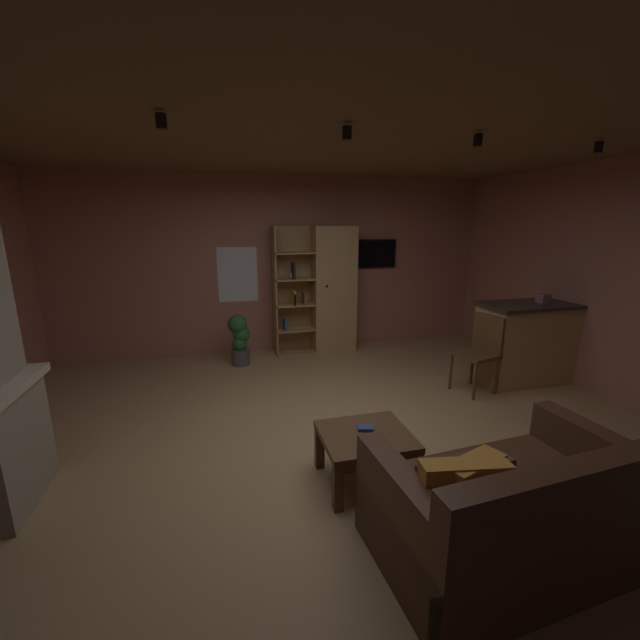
% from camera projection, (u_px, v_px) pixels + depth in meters
% --- Properties ---
extents(floor, '(6.60, 5.68, 0.02)m').
position_uv_depth(floor, '(331.00, 440.00, 3.66)').
color(floor, tan).
rests_on(floor, ground).
extents(wall_back, '(6.72, 0.06, 2.66)m').
position_uv_depth(wall_back, '(280.00, 266.00, 6.04)').
color(wall_back, '#AD7060').
rests_on(wall_back, ground).
extents(wall_right, '(0.06, 5.68, 2.66)m').
position_uv_depth(wall_right, '(633.00, 285.00, 4.15)').
color(wall_right, '#AD7060').
rests_on(wall_right, ground).
extents(ceiling, '(6.60, 5.68, 0.02)m').
position_uv_depth(ceiling, '(333.00, 129.00, 3.03)').
color(ceiling, brown).
extents(window_pane_back, '(0.59, 0.01, 0.82)m').
position_uv_depth(window_pane_back, '(238.00, 275.00, 5.88)').
color(window_pane_back, white).
extents(bookshelf_cabinet, '(1.25, 0.41, 1.93)m').
position_uv_depth(bookshelf_cabinet, '(328.00, 291.00, 6.04)').
color(bookshelf_cabinet, tan).
rests_on(bookshelf_cabinet, ground).
extents(kitchen_bar_counter, '(1.36, 0.62, 1.01)m').
position_uv_depth(kitchen_bar_counter, '(531.00, 342.00, 4.94)').
color(kitchen_bar_counter, tan).
rests_on(kitchen_bar_counter, ground).
extents(tissue_box, '(0.12, 0.12, 0.11)m').
position_uv_depth(tissue_box, '(543.00, 298.00, 4.82)').
color(tissue_box, '#995972').
rests_on(tissue_box, kitchen_bar_counter).
extents(leather_couch, '(1.62, 1.03, 0.84)m').
position_uv_depth(leather_couch, '(507.00, 513.00, 2.30)').
color(leather_couch, '#4C2D1E').
rests_on(leather_couch, ground).
extents(coffee_table, '(0.68, 0.60, 0.41)m').
position_uv_depth(coffee_table, '(365.00, 443.00, 2.99)').
color(coffee_table, brown).
rests_on(coffee_table, ground).
extents(table_book_0, '(0.14, 0.11, 0.03)m').
position_uv_depth(table_book_0, '(365.00, 428.00, 3.03)').
color(table_book_0, '#2D4C8C').
rests_on(table_book_0, coffee_table).
extents(dining_chair, '(0.51, 0.51, 0.92)m').
position_uv_depth(dining_chair, '(481.00, 348.00, 4.62)').
color(dining_chair, brown).
rests_on(dining_chair, ground).
extents(potted_floor_plant, '(0.31, 0.27, 0.73)m').
position_uv_depth(potted_floor_plant, '(240.00, 338.00, 5.51)').
color(potted_floor_plant, '#4C4C51').
rests_on(potted_floor_plant, ground).
extents(wall_mounted_tv, '(0.80, 0.06, 0.45)m').
position_uv_depth(wall_mounted_tv, '(372.00, 254.00, 6.31)').
color(wall_mounted_tv, black).
extents(track_light_spot_1, '(0.07, 0.07, 0.09)m').
position_uv_depth(track_light_spot_1, '(161.00, 121.00, 2.50)').
color(track_light_spot_1, black).
extents(track_light_spot_2, '(0.07, 0.07, 0.09)m').
position_uv_depth(track_light_spot_2, '(347.00, 133.00, 2.82)').
color(track_light_spot_2, black).
extents(track_light_spot_3, '(0.07, 0.07, 0.09)m').
position_uv_depth(track_light_spot_3, '(478.00, 140.00, 3.06)').
color(track_light_spot_3, black).
extents(track_light_spot_4, '(0.07, 0.07, 0.09)m').
position_uv_depth(track_light_spot_4, '(598.00, 147.00, 3.33)').
color(track_light_spot_4, black).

